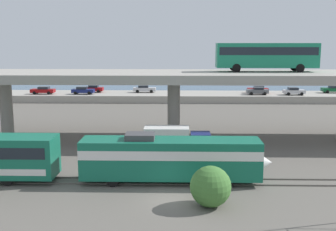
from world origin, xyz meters
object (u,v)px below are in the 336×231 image
object	(u,v)px
transit_bus_on_overpass	(267,54)
parked_car_0	(333,89)
parked_car_6	(144,89)
parked_car_1	(83,90)
parked_car_5	(294,91)
train_locomotive	(179,157)
parked_car_2	(258,89)
parked_car_3	(93,89)
service_truck_west	(175,140)
parked_car_7	(43,90)
parked_car_4	(258,91)

from	to	relation	value
transit_bus_on_overpass	parked_car_0	size ratio (longest dim) A/B	2.66
parked_car_6	transit_bus_on_overpass	bearing A→B (deg)	-63.41
transit_bus_on_overpass	parked_car_1	xyz separation A→B (m)	(-29.63, 31.87, -8.02)
parked_car_1	parked_car_5	world-z (taller)	same
train_locomotive	parked_car_0	distance (m)	61.16
parked_car_2	parked_car_3	xyz separation A→B (m)	(-33.96, 0.63, 0.00)
transit_bus_on_overpass	service_truck_west	xyz separation A→B (m)	(-10.87, -8.70, -8.57)
parked_car_7	parked_car_4	bearing A→B (deg)	179.98
parked_car_4	parked_car_7	world-z (taller)	same
parked_car_4	parked_car_0	bearing A→B (deg)	-167.75
parked_car_0	parked_car_4	bearing A→B (deg)	12.25
parked_car_2	parked_car_4	size ratio (longest dim) A/B	0.97
service_truck_west	parked_car_7	bearing A→B (deg)	123.43
transit_bus_on_overpass	parked_car_5	xyz separation A→B (m)	(12.15, 31.61, -8.02)
train_locomotive	parked_car_5	xyz separation A→B (m)	(22.60, 48.60, 0.00)
service_truck_west	parked_car_6	size ratio (longest dim) A/B	1.47
parked_car_2	parked_car_0	bearing A→B (deg)	-176.87
train_locomotive	transit_bus_on_overpass	distance (m)	21.49
train_locomotive	parked_car_6	bearing A→B (deg)	97.80
parked_car_3	parked_car_4	xyz separation A→B (m)	(33.40, -3.28, -0.00)
service_truck_west	parked_car_7	xyz separation A→B (m)	(-26.78, 40.57, 0.56)
parked_car_2	parked_car_5	world-z (taller)	same
parked_car_5	parked_car_6	bearing A→B (deg)	173.29
service_truck_west	parked_car_3	world-z (taller)	service_truck_west
parked_car_1	service_truck_west	bearing A→B (deg)	-65.19
parked_car_1	parked_car_6	bearing A→B (deg)	15.04
service_truck_west	parked_car_7	size ratio (longest dim) A/B	1.46
train_locomotive	parked_car_6	world-z (taller)	train_locomotive
parked_car_1	parked_car_4	world-z (taller)	same
parked_car_4	parked_car_2	bearing A→B (deg)	-102.03
parked_car_5	parked_car_4	bearing A→B (deg)	177.98
parked_car_7	service_truck_west	bearing A→B (deg)	123.43
transit_bus_on_overpass	parked_car_6	size ratio (longest dim) A/B	2.59
parked_car_0	parked_car_7	xyz separation A→B (m)	(-58.85, -3.48, 0.00)
train_locomotive	parked_car_5	size ratio (longest dim) A/B	3.88
parked_car_2	parked_car_7	xyz separation A→B (m)	(-43.32, -2.63, 0.00)
parked_car_7	parked_car_0	bearing A→B (deg)	-176.62
train_locomotive	parked_car_1	xyz separation A→B (m)	(-19.19, 48.86, 0.00)
parked_car_1	parked_car_7	bearing A→B (deg)	180.00
parked_car_3	parked_car_7	bearing A→B (deg)	19.23
parked_car_0	parked_car_6	xyz separation A→B (m)	(-38.77, -0.24, -0.00)
parked_car_7	parked_car_5	bearing A→B (deg)	179.70
parked_car_1	parked_car_5	distance (m)	41.78
train_locomotive	parked_car_0	size ratio (longest dim) A/B	3.53
parked_car_2	parked_car_5	size ratio (longest dim) A/B	1.00
parked_car_1	parked_car_7	distance (m)	8.03
train_locomotive	parked_car_4	distance (m)	51.26
parked_car_2	parked_car_4	bearing A→B (deg)	77.97
service_truck_west	parked_car_5	size ratio (longest dim) A/B	1.65
parked_car_2	parked_car_7	distance (m)	43.40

